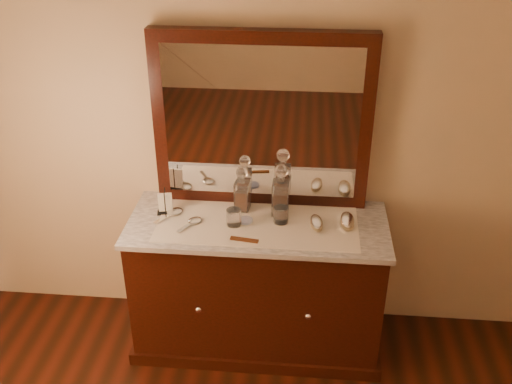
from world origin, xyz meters
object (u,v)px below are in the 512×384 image
(napkin_rack, at_px, (165,204))
(pin_dish, at_px, (246,220))
(mirror_frame, at_px, (262,122))
(comb, at_px, (244,240))
(dresser_cabinet, at_px, (258,286))
(brush_far, at_px, (347,221))
(hand_mirror_inner, at_px, (193,222))
(decanter_left, at_px, (242,193))
(decanter_right, at_px, (281,195))
(brush_near, at_px, (316,223))
(hand_mirror_outer, at_px, (173,213))

(napkin_rack, bearing_deg, pin_dish, -7.40)
(mirror_frame, height_order, comb, mirror_frame)
(pin_dish, distance_m, napkin_rack, 0.47)
(comb, bearing_deg, dresser_cabinet, 81.99)
(napkin_rack, height_order, brush_far, napkin_rack)
(dresser_cabinet, height_order, hand_mirror_inner, hand_mirror_inner)
(decanter_left, distance_m, decanter_right, 0.22)
(brush_near, bearing_deg, comb, -155.45)
(mirror_frame, distance_m, brush_near, 0.63)
(mirror_frame, distance_m, hand_mirror_inner, 0.67)
(mirror_frame, bearing_deg, decanter_right, -49.47)
(dresser_cabinet, bearing_deg, napkin_rack, 173.58)
(napkin_rack, xyz_separation_m, hand_mirror_inner, (0.17, -0.10, -0.05))
(mirror_frame, bearing_deg, dresser_cabinet, -90.00)
(decanter_right, height_order, brush_far, decanter_right)
(dresser_cabinet, bearing_deg, hand_mirror_inner, -172.99)
(mirror_frame, relative_size, brush_near, 7.64)
(dresser_cabinet, relative_size, brush_far, 8.38)
(mirror_frame, height_order, pin_dish, mirror_frame)
(brush_near, bearing_deg, brush_far, 10.27)
(mirror_frame, height_order, brush_far, mirror_frame)
(decanter_left, bearing_deg, brush_near, -18.97)
(decanter_left, bearing_deg, mirror_frame, 48.73)
(decanter_left, distance_m, hand_mirror_outer, 0.41)
(mirror_frame, xyz_separation_m, comb, (-0.05, -0.43, -0.49))
(napkin_rack, bearing_deg, decanter_right, 4.09)
(decanter_right, bearing_deg, brush_far, -13.43)
(pin_dish, xyz_separation_m, decanter_left, (-0.03, 0.13, 0.10))
(comb, height_order, hand_mirror_inner, hand_mirror_inner)
(decanter_right, relative_size, brush_far, 1.84)
(decanter_right, relative_size, brush_near, 1.96)
(comb, xyz_separation_m, hand_mirror_outer, (-0.43, 0.22, 0.00))
(dresser_cabinet, height_order, decanter_right, decanter_right)
(mirror_frame, distance_m, pin_dish, 0.55)
(brush_near, bearing_deg, mirror_frame, 141.34)
(napkin_rack, distance_m, hand_mirror_inner, 0.21)
(dresser_cabinet, bearing_deg, decanter_right, 41.58)
(decanter_left, bearing_deg, comb, -81.88)
(dresser_cabinet, relative_size, decanter_left, 5.21)
(comb, relative_size, brush_far, 0.90)
(dresser_cabinet, distance_m, decanter_left, 0.57)
(mirror_frame, xyz_separation_m, decanter_left, (-0.10, -0.11, -0.39))
(comb, relative_size, hand_mirror_inner, 0.83)
(pin_dish, distance_m, brush_near, 0.39)
(dresser_cabinet, relative_size, comb, 9.26)
(brush_near, bearing_deg, dresser_cabinet, 177.63)
(mirror_frame, xyz_separation_m, brush_far, (0.49, -0.23, -0.47))
(napkin_rack, bearing_deg, comb, -27.33)
(pin_dish, distance_m, decanter_right, 0.24)
(brush_near, bearing_deg, decanter_right, 149.72)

